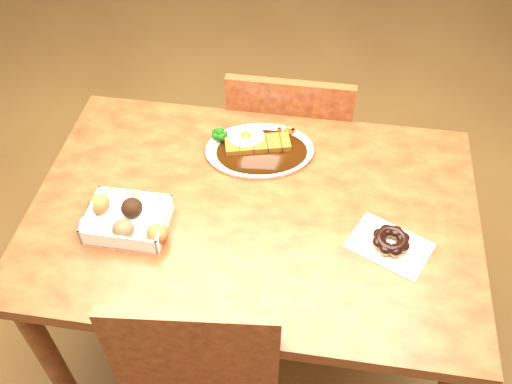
# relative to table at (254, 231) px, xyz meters

# --- Properties ---
(ground) EXTENTS (6.00, 6.00, 0.00)m
(ground) POSITION_rel_table_xyz_m (0.00, 0.00, -0.65)
(ground) COLOR brown
(ground) RESTS_ON ground
(table) EXTENTS (1.20, 0.80, 0.75)m
(table) POSITION_rel_table_xyz_m (0.00, 0.00, 0.00)
(table) COLOR #4D1F0F
(table) RESTS_ON ground
(chair_far) EXTENTS (0.42, 0.42, 0.87)m
(chair_far) POSITION_rel_table_xyz_m (0.05, 0.53, -0.17)
(chair_far) COLOR #4D1F0F
(chair_far) RESTS_ON ground
(katsu_curry_plate) EXTENTS (0.35, 0.28, 0.06)m
(katsu_curry_plate) POSITION_rel_table_xyz_m (-0.02, 0.22, 0.11)
(katsu_curry_plate) COLOR white
(katsu_curry_plate) RESTS_ON table
(donut_box) EXTENTS (0.24, 0.16, 0.06)m
(donut_box) POSITION_rel_table_xyz_m (-0.32, -0.11, 0.13)
(donut_box) COLOR white
(donut_box) RESTS_ON table
(pon_de_ring) EXTENTS (0.24, 0.21, 0.04)m
(pon_de_ring) POSITION_rel_table_xyz_m (0.36, -0.07, 0.12)
(pon_de_ring) COLOR silver
(pon_de_ring) RESTS_ON table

